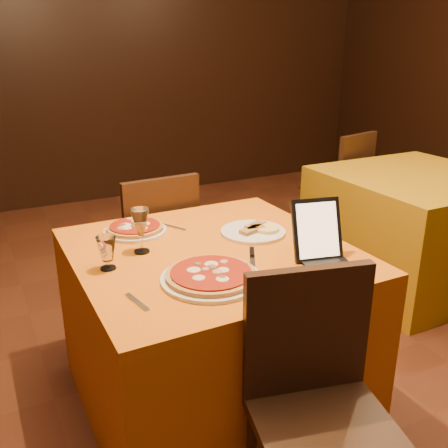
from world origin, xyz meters
name	(u,v)px	position (x,y,z in m)	size (l,w,h in m)	color
floor	(308,383)	(0.00, 0.00, -0.01)	(6.00, 7.00, 0.01)	#5E2D19
wall_back	(102,60)	(0.00, 3.50, 1.40)	(6.00, 0.01, 2.80)	black
main_table	(212,328)	(-0.46, 0.12, 0.38)	(1.10, 1.10, 0.75)	orange
side_table	(413,228)	(1.30, 0.62, 0.38)	(1.10, 1.10, 0.75)	#AA790A
chair_main_near	(327,431)	(-0.46, -0.68, 0.46)	(0.40, 0.40, 0.91)	black
chair_main_far	(151,249)	(-0.46, 0.91, 0.46)	(0.40, 0.40, 0.91)	black
chair_side_far	(334,187)	(1.30, 1.46, 0.46)	(0.48, 0.48, 0.91)	black
pizza_near	(211,277)	(-0.59, -0.14, 0.77)	(0.37, 0.37, 0.03)	white
pizza_far	(135,229)	(-0.68, 0.45, 0.77)	(0.28, 0.28, 0.03)	white
cutlet_dish	(253,231)	(-0.21, 0.20, 0.76)	(0.29, 0.29, 0.03)	white
wine_glass	(141,230)	(-0.73, 0.22, 0.84)	(0.07, 0.07, 0.19)	tan
water_glass	(107,253)	(-0.89, 0.12, 0.81)	(0.07, 0.07, 0.13)	white
tablet	(317,229)	(-0.13, -0.15, 0.87)	(0.20, 0.02, 0.24)	black
knife	(253,262)	(-0.38, -0.08, 0.75)	(0.24, 0.02, 0.01)	#BBB9C1
fork_near	(137,302)	(-0.88, -0.18, 0.75)	(0.14, 0.02, 0.01)	silver
fork_far	(173,227)	(-0.51, 0.43, 0.75)	(0.14, 0.02, 0.01)	#ABACB2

